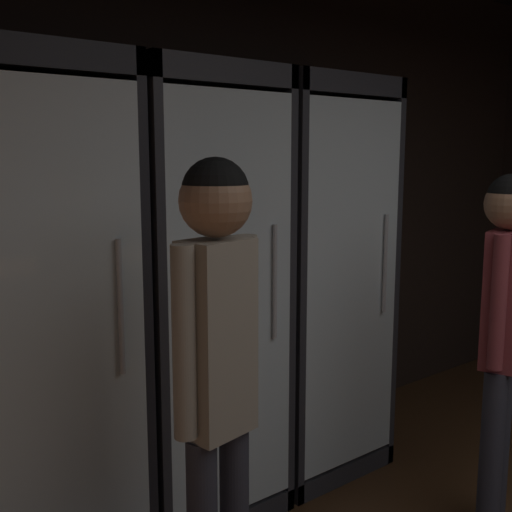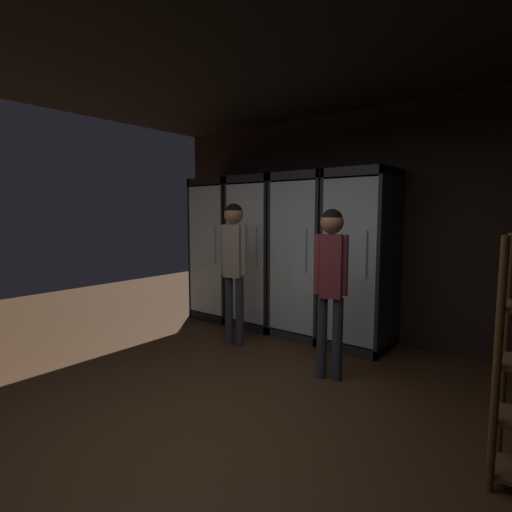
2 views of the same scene
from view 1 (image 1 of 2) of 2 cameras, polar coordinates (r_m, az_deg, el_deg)
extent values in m
cube|color=black|center=(3.50, -1.05, 4.79)|extent=(6.00, 0.06, 2.80)
cube|color=black|center=(2.88, -21.96, -4.45)|extent=(0.71, 0.04, 2.05)
cube|color=black|center=(2.70, -13.20, -4.88)|extent=(0.04, 0.68, 2.05)
cube|color=black|center=(2.52, -21.17, 16.07)|extent=(0.71, 0.68, 0.10)
cube|color=white|center=(2.85, -21.78, -4.57)|extent=(0.63, 0.02, 1.81)
cube|color=silver|center=(2.29, -17.22, -7.66)|extent=(0.63, 0.02, 1.81)
cylinder|color=#B2B2B7|center=(2.32, -12.23, -4.59)|extent=(0.02, 0.02, 0.50)
cylinder|color=#9EAD99|center=(2.77, -18.78, -18.65)|extent=(0.02, 0.02, 0.08)
cylinder|color=brown|center=(2.91, -14.51, -20.66)|extent=(0.07, 0.07, 0.22)
cylinder|color=brown|center=(2.84, -14.64, -18.08)|extent=(0.02, 0.02, 0.08)
cylinder|color=#B2332D|center=(2.91, -14.51, -20.66)|extent=(0.07, 0.07, 0.08)
cube|color=silver|center=(2.73, -19.36, -15.09)|extent=(0.61, 0.60, 0.02)
cylinder|color=#336B38|center=(2.66, -20.84, -13.57)|extent=(0.07, 0.07, 0.18)
cylinder|color=#336B38|center=(2.61, -21.02, -10.77)|extent=(0.02, 0.02, 0.09)
cylinder|color=beige|center=(2.66, -20.84, -13.55)|extent=(0.07, 0.07, 0.05)
cylinder|color=#336B38|center=(2.70, -18.12, -12.45)|extent=(0.07, 0.07, 0.23)
cylinder|color=#336B38|center=(2.65, -18.28, -9.40)|extent=(0.02, 0.02, 0.07)
cylinder|color=#2D2D33|center=(2.70, -18.13, -12.28)|extent=(0.07, 0.07, 0.08)
cylinder|color=gray|center=(2.75, -14.69, -12.36)|extent=(0.07, 0.07, 0.19)
cylinder|color=gray|center=(2.70, -14.82, -9.47)|extent=(0.03, 0.03, 0.10)
cylinder|color=white|center=(2.76, -14.67, -12.77)|extent=(0.07, 0.07, 0.06)
cube|color=silver|center=(2.59, -19.90, -5.96)|extent=(0.61, 0.60, 0.02)
cylinder|color=brown|center=(2.55, -21.74, -3.80)|extent=(0.06, 0.06, 0.20)
cylinder|color=brown|center=(2.52, -21.93, -0.75)|extent=(0.03, 0.03, 0.08)
cylinder|color=tan|center=(2.55, -21.71, -4.33)|extent=(0.07, 0.07, 0.06)
cylinder|color=gray|center=(2.61, -18.53, -2.96)|extent=(0.07, 0.07, 0.23)
cylinder|color=gray|center=(2.58, -18.71, 0.40)|extent=(0.02, 0.02, 0.08)
cylinder|color=beige|center=(2.61, -18.50, -3.47)|extent=(0.08, 0.08, 0.09)
cylinder|color=black|center=(2.62, -15.03, -3.30)|extent=(0.07, 0.07, 0.18)
cylinder|color=black|center=(2.59, -15.15, -0.34)|extent=(0.02, 0.02, 0.09)
cylinder|color=#B2332D|center=(2.62, -15.02, -3.46)|extent=(0.07, 0.07, 0.05)
cube|color=silver|center=(2.51, -20.46, 4.01)|extent=(0.61, 0.60, 0.02)
cylinder|color=#336B38|center=(2.59, -17.49, 7.07)|extent=(0.07, 0.07, 0.23)
cylinder|color=#336B38|center=(2.59, -17.67, 10.61)|extent=(0.02, 0.02, 0.09)
cylinder|color=#2D2D33|center=(2.59, -17.47, 6.65)|extent=(0.07, 0.07, 0.07)
cube|color=#2B2B30|center=(3.16, -9.16, -2.72)|extent=(0.71, 0.04, 2.05)
cube|color=#2B2B30|center=(2.73, -11.96, -4.69)|extent=(0.04, 0.68, 2.05)
cube|color=#2B2B30|center=(3.08, -0.81, -2.91)|extent=(0.04, 0.68, 2.05)
cube|color=#2B2B30|center=(2.83, -6.40, 15.80)|extent=(0.71, 0.68, 0.10)
cube|color=#2B2B30|center=(3.25, -5.74, -20.75)|extent=(0.71, 0.68, 0.10)
cube|color=white|center=(3.13, -8.89, -2.81)|extent=(0.63, 0.02, 1.81)
cube|color=silver|center=(2.63, -2.18, -5.05)|extent=(0.63, 0.02, 1.81)
cylinder|color=#B2B2B7|center=(2.71, 1.73, -2.37)|extent=(0.02, 0.02, 0.50)
cube|color=silver|center=(3.22, -5.76, -19.67)|extent=(0.61, 0.60, 0.02)
cylinder|color=#194723|center=(3.02, -9.14, -19.26)|extent=(0.08, 0.08, 0.22)
cylinder|color=#194723|center=(2.95, -9.22, -16.67)|extent=(0.03, 0.03, 0.09)
cylinder|color=white|center=(3.03, -9.13, -19.73)|extent=(0.08, 0.08, 0.09)
cylinder|color=gray|center=(3.14, -7.33, -17.96)|extent=(0.07, 0.07, 0.22)
cylinder|color=gray|center=(3.08, -7.39, -15.46)|extent=(0.02, 0.02, 0.08)
cylinder|color=tan|center=(3.16, -7.32, -18.43)|extent=(0.07, 0.07, 0.07)
cylinder|color=#9EAD99|center=(3.24, -5.14, -17.40)|extent=(0.07, 0.07, 0.19)
cylinder|color=#9EAD99|center=(3.19, -5.17, -15.40)|extent=(0.02, 0.02, 0.06)
cylinder|color=white|center=(3.24, -5.14, -17.45)|extent=(0.07, 0.07, 0.05)
cylinder|color=#9EAD99|center=(3.26, -2.06, -17.04)|extent=(0.06, 0.06, 0.20)
cylinder|color=#9EAD99|center=(3.20, -2.07, -14.80)|extent=(0.02, 0.02, 0.08)
cylinder|color=#B2332D|center=(3.27, -2.06, -17.49)|extent=(0.07, 0.07, 0.08)
cube|color=silver|center=(3.02, -5.90, -12.19)|extent=(0.61, 0.60, 0.02)
cylinder|color=#9EAD99|center=(2.88, -8.19, -11.10)|extent=(0.07, 0.07, 0.20)
cylinder|color=#9EAD99|center=(2.83, -8.26, -8.35)|extent=(0.03, 0.03, 0.09)
cylinder|color=tan|center=(2.87, -8.19, -10.97)|extent=(0.07, 0.07, 0.05)
cylinder|color=#9EAD99|center=(3.04, -2.93, -10.02)|extent=(0.07, 0.07, 0.18)
cylinder|color=#9EAD99|center=(3.00, -2.95, -7.81)|extent=(0.02, 0.02, 0.06)
cylinder|color=beige|center=(3.05, -2.93, -10.43)|extent=(0.07, 0.07, 0.06)
cube|color=silver|center=(2.89, -6.05, -3.86)|extent=(0.61, 0.60, 0.02)
cylinder|color=#336B38|center=(2.76, -9.74, -2.38)|extent=(0.08, 0.08, 0.19)
cylinder|color=#336B38|center=(2.74, -9.81, 0.18)|extent=(0.03, 0.03, 0.06)
cylinder|color=tan|center=(2.77, -9.73, -2.84)|extent=(0.08, 0.08, 0.07)
cylinder|color=#336B38|center=(2.86, -6.21, -1.59)|extent=(0.07, 0.07, 0.22)
cylinder|color=#336B38|center=(2.84, -6.26, 1.43)|extent=(0.02, 0.02, 0.09)
cylinder|color=tan|center=(2.86, -6.21, -1.63)|extent=(0.07, 0.07, 0.08)
cylinder|color=black|center=(3.00, -2.98, -1.39)|extent=(0.08, 0.08, 0.18)
cylinder|color=black|center=(2.98, -3.00, 1.03)|extent=(0.02, 0.02, 0.07)
cylinder|color=beige|center=(3.00, -2.98, -1.60)|extent=(0.08, 0.08, 0.05)
cube|color=silver|center=(2.82, -6.20, 5.06)|extent=(0.61, 0.60, 0.02)
cylinder|color=gray|center=(2.74, -10.19, 7.20)|extent=(0.08, 0.08, 0.21)
cylinder|color=gray|center=(2.74, -10.28, 10.08)|extent=(0.03, 0.03, 0.07)
cylinder|color=#B2332D|center=(2.74, -10.19, 7.22)|extent=(0.08, 0.08, 0.07)
cylinder|color=#194723|center=(2.81, -6.18, 7.09)|extent=(0.07, 0.07, 0.18)
cylinder|color=#194723|center=(2.81, -6.23, 9.85)|extent=(0.02, 0.02, 0.08)
cylinder|color=#B2332D|center=(2.81, -6.17, 6.61)|extent=(0.08, 0.08, 0.07)
cylinder|color=gray|center=(2.94, -3.20, 7.36)|extent=(0.07, 0.07, 0.20)
cylinder|color=gray|center=(2.94, -3.22, 10.02)|extent=(0.02, 0.02, 0.08)
cylinder|color=#B2332D|center=(2.94, -3.20, 7.34)|extent=(0.07, 0.07, 0.07)
cube|color=#2B2B30|center=(3.56, 1.12, -1.22)|extent=(0.71, 0.04, 2.05)
cube|color=#2B2B30|center=(3.12, 0.14, -2.75)|extent=(0.04, 0.68, 2.05)
cube|color=#2B2B30|center=(3.56, 8.52, -1.33)|extent=(0.04, 0.68, 2.05)
cube|color=#2B2B30|center=(3.28, 4.84, 14.92)|extent=(0.71, 0.68, 0.10)
cube|color=#2B2B30|center=(3.65, 4.41, -17.19)|extent=(0.71, 0.68, 0.10)
cube|color=white|center=(3.54, 1.43, -1.29)|extent=(0.63, 0.02, 1.81)
cube|color=silver|center=(3.10, 8.76, -2.91)|extent=(0.63, 0.02, 1.81)
cylinder|color=#B2B2B7|center=(3.22, 11.69, -0.68)|extent=(0.02, 0.02, 0.50)
cube|color=silver|center=(3.62, 4.42, -16.19)|extent=(0.61, 0.60, 0.02)
cylinder|color=black|center=(3.50, 2.12, -15.12)|extent=(0.07, 0.07, 0.20)
cylinder|color=black|center=(3.45, 2.13, -13.10)|extent=(0.03, 0.03, 0.07)
cylinder|color=beige|center=(3.51, 2.12, -15.34)|extent=(0.07, 0.07, 0.06)
cylinder|color=#194723|center=(3.69, 5.68, -13.68)|extent=(0.08, 0.08, 0.22)
cylinder|color=#194723|center=(3.63, 5.72, -11.60)|extent=(0.02, 0.02, 0.07)
cylinder|color=white|center=(3.70, 5.68, -14.09)|extent=(0.08, 0.08, 0.07)
cube|color=silver|center=(3.40, 4.55, -7.04)|extent=(0.61, 0.60, 0.02)
cylinder|color=#194723|center=(3.31, 2.27, -5.50)|extent=(0.08, 0.08, 0.21)
cylinder|color=#194723|center=(3.27, 2.29, -3.14)|extent=(0.03, 0.03, 0.07)
cylinder|color=#B2332D|center=(3.31, 2.27, -5.95)|extent=(0.08, 0.08, 0.06)
cylinder|color=black|center=(3.49, 5.96, -4.68)|extent=(0.07, 0.07, 0.22)
cylinder|color=black|center=(3.45, 6.00, -2.23)|extent=(0.03, 0.03, 0.09)
cylinder|color=beige|center=(3.49, 5.96, -4.71)|extent=(0.07, 0.07, 0.06)
cube|color=silver|center=(3.28, 4.68, 3.05)|extent=(0.61, 0.60, 0.02)
cylinder|color=#336B38|center=(3.17, 1.67, 4.73)|extent=(0.08, 0.08, 0.19)
cylinder|color=#336B38|center=(3.16, 1.68, 7.01)|extent=(0.03, 0.03, 0.06)
cylinder|color=beige|center=(3.17, 1.67, 4.34)|extent=(0.08, 0.08, 0.05)
cylinder|color=gray|center=(3.26, 5.03, 4.83)|extent=(0.07, 0.07, 0.19)
cylinder|color=gray|center=(3.25, 5.06, 7.26)|extent=(0.02, 0.02, 0.08)
cylinder|color=tan|center=(3.26, 5.03, 4.87)|extent=(0.07, 0.07, 0.06)
cylinder|color=brown|center=(3.39, 7.63, 4.85)|extent=(0.07, 0.07, 0.18)
cylinder|color=brown|center=(3.38, 7.68, 7.06)|extent=(0.02, 0.02, 0.08)
cylinder|color=beige|center=(3.39, 7.62, 4.53)|extent=(0.07, 0.07, 0.06)
cube|color=gray|center=(1.93, -3.58, -7.47)|extent=(0.24, 0.18, 0.61)
cylinder|color=gray|center=(1.84, -6.58, -7.90)|extent=(0.07, 0.07, 0.58)
cylinder|color=gray|center=(2.02, -0.87, -6.24)|extent=(0.07, 0.07, 0.58)
sphere|color=#9E7051|center=(1.86, -3.71, 5.06)|extent=(0.22, 0.22, 0.22)
sphere|color=black|center=(1.85, -3.72, 5.91)|extent=(0.20, 0.20, 0.20)
cylinder|color=#2D2D38|center=(2.97, 20.60, -16.94)|extent=(0.10, 0.10, 0.78)
cylinder|color=#2D2D38|center=(3.10, 21.18, -15.84)|extent=(0.10, 0.10, 0.78)
cube|color=brown|center=(2.82, 21.70, -3.77)|extent=(0.23, 0.20, 0.58)
cylinder|color=brown|center=(2.70, 21.22, -3.98)|extent=(0.06, 0.06, 0.55)
cylinder|color=brown|center=(2.93, 22.17, -3.01)|extent=(0.06, 0.06, 0.55)
sphere|color=#9E7051|center=(2.76, 22.20, 4.40)|extent=(0.21, 0.21, 0.21)
sphere|color=black|center=(2.76, 22.23, 4.95)|extent=(0.19, 0.19, 0.19)
camera|label=2|loc=(4.54, 76.46, 0.72)|focal=27.96mm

